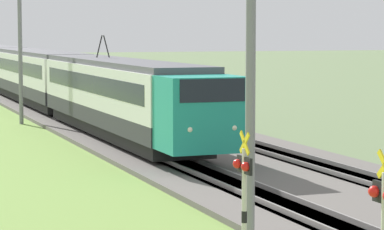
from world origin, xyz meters
TOP-DOWN VIEW (x-y plane):
  - ballast_main at (50.00, 0.00)m, footprint 240.00×4.40m
  - ballast_adjacent at (50.00, -4.40)m, footprint 240.00×4.40m
  - track_main at (50.00, 0.00)m, footprint 240.00×1.57m
  - track_adjacent at (50.00, -4.40)m, footprint 240.00×1.57m
  - passenger_train at (48.03, 0.00)m, footprint 64.58×2.92m
  - crossing_signal_near at (0.26, 2.90)m, footprint 0.70×0.23m
  - crossing_signal_aux at (4.89, 3.42)m, footprint 0.70×0.23m
  - catenary_mast_near at (5.75, 2.84)m, footprint 0.22×2.56m
  - catenary_mast_mid at (36.43, 2.84)m, footprint 0.22×2.56m

SIDE VIEW (x-z plane):
  - ballast_main at x=50.00m, z-range 0.00..0.30m
  - ballast_adjacent at x=50.00m, z-range 0.00..0.30m
  - track_main at x=50.00m, z-range -0.07..0.38m
  - track_adjacent at x=50.00m, z-range -0.07..0.38m
  - crossing_signal_aux at x=4.89m, z-range 0.32..3.34m
  - crossing_signal_near at x=0.26m, z-range 0.34..3.51m
  - passenger_train at x=48.03m, z-range -0.17..4.76m
  - catenary_mast_near at x=5.75m, z-range 0.14..8.33m
  - catenary_mast_mid at x=36.43m, z-range 0.14..8.53m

